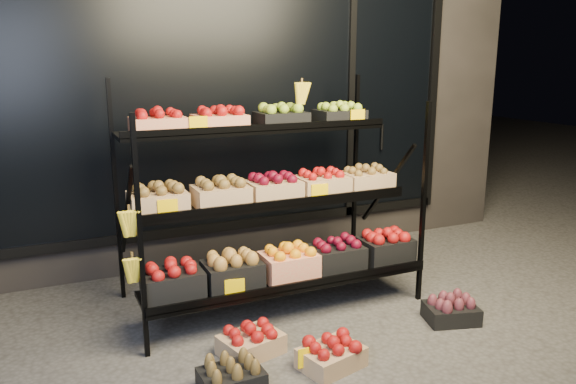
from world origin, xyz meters
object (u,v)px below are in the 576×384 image
display_rack (272,201)px  floor_crate_midright (331,354)px  floor_crate_left (251,340)px  floor_crate_midleft (231,376)px

display_rack → floor_crate_midright: bearing=-92.5°
floor_crate_left → floor_crate_midleft: bearing=-140.6°
display_rack → floor_crate_midleft: (-0.66, -0.98, -0.70)m
floor_crate_midleft → floor_crate_midright: 0.62m
floor_crate_left → floor_crate_midright: (0.38, -0.34, -0.00)m
display_rack → floor_crate_midleft: bearing=-123.9°
floor_crate_left → floor_crate_midleft: (-0.24, -0.32, -0.00)m
floor_crate_left → floor_crate_midleft: 0.40m
floor_crate_left → floor_crate_midright: bearing=-56.6°
floor_crate_midleft → floor_crate_left: bearing=52.0°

